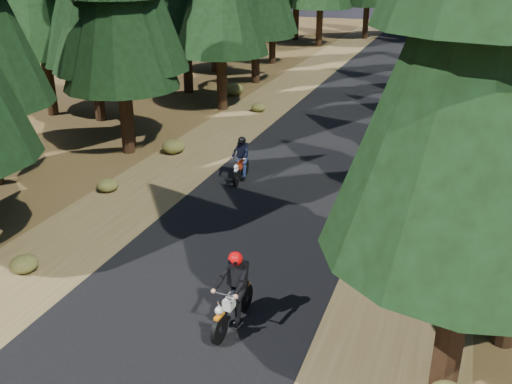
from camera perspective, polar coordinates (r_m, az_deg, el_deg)
ground at (r=15.91m, az=-1.85°, el=-5.63°), size 120.00×120.00×0.00m
road at (r=20.19m, az=3.38°, el=0.76°), size 6.00×100.00×0.01m
shoulder_l at (r=21.85m, az=-8.25°, el=2.29°), size 3.20×100.00×0.01m
shoulder_r at (r=19.51m, az=16.42°, el=-1.00°), size 3.20×100.00×0.01m
log_near at (r=23.64m, az=21.16°, el=2.96°), size 5.84×0.34×0.32m
understory_shrubs at (r=23.48m, az=5.58°, el=4.60°), size 15.84×31.84×0.69m
rider_lead at (r=12.56m, az=-2.35°, el=-11.04°), size 0.72×1.99×1.74m
rider_follow at (r=20.36m, az=-1.52°, el=2.58°), size 0.69×1.82×1.58m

